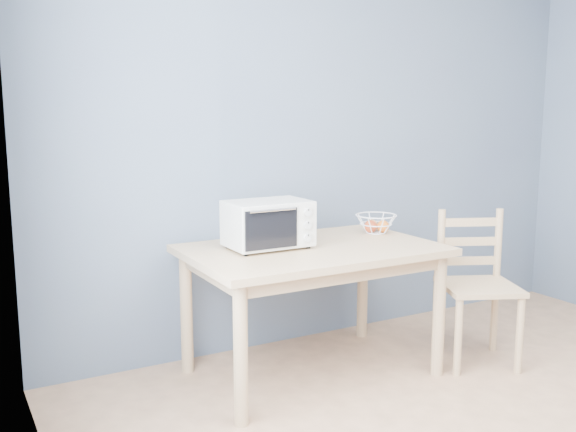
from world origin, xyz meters
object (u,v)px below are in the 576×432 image
toaster_oven (265,224)px  dining_chair (476,288)px  dining_table (312,264)px  fruit_basket (375,224)px

toaster_oven → dining_chair: toaster_oven is taller
toaster_oven → dining_chair: size_ratio=0.50×
dining_chair → dining_table: bearing=-173.1°
toaster_oven → dining_chair: (1.23, -0.39, -0.44)m
toaster_oven → fruit_basket: 0.81m
toaster_oven → fruit_basket: toaster_oven is taller
fruit_basket → dining_table: bearing=-164.6°
fruit_basket → dining_chair: dining_chair is taller
toaster_oven → dining_table: bearing=-18.9°
dining_table → toaster_oven: bearing=161.4°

